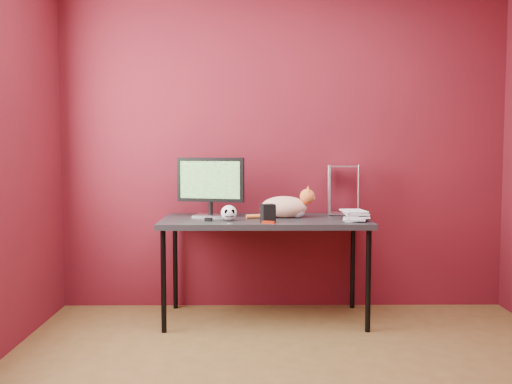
{
  "coord_description": "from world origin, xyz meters",
  "views": [
    {
      "loc": [
        -0.25,
        -2.76,
        1.25
      ],
      "look_at": [
        -0.22,
        1.15,
        0.96
      ],
      "focal_mm": 40.0,
      "sensor_mm": 36.0,
      "label": 1
    }
  ],
  "objects_px": {
    "cat": "(285,207)",
    "speaker": "(268,214)",
    "skull_mug": "(229,213)",
    "monitor": "(210,184)",
    "book_stack": "(345,161)",
    "desk": "(265,225)"
  },
  "relations": [
    {
      "from": "monitor",
      "to": "skull_mug",
      "type": "height_order",
      "value": "monitor"
    },
    {
      "from": "monitor",
      "to": "skull_mug",
      "type": "relative_size",
      "value": 4.44
    },
    {
      "from": "monitor",
      "to": "book_stack",
      "type": "distance_m",
      "value": 1.0
    },
    {
      "from": "monitor",
      "to": "skull_mug",
      "type": "bearing_deg",
      "value": -43.16
    },
    {
      "from": "desk",
      "to": "monitor",
      "type": "distance_m",
      "value": 0.51
    },
    {
      "from": "skull_mug",
      "to": "speaker",
      "type": "relative_size",
      "value": 0.9
    },
    {
      "from": "monitor",
      "to": "speaker",
      "type": "bearing_deg",
      "value": -22.67
    },
    {
      "from": "monitor",
      "to": "book_stack",
      "type": "height_order",
      "value": "book_stack"
    },
    {
      "from": "cat",
      "to": "speaker",
      "type": "bearing_deg",
      "value": -110.7
    },
    {
      "from": "monitor",
      "to": "skull_mug",
      "type": "distance_m",
      "value": 0.33
    },
    {
      "from": "monitor",
      "to": "desk",
      "type": "bearing_deg",
      "value": 1.27
    },
    {
      "from": "monitor",
      "to": "speaker",
      "type": "xyz_separation_m",
      "value": [
        0.42,
        -0.31,
        -0.19
      ]
    },
    {
      "from": "cat",
      "to": "skull_mug",
      "type": "height_order",
      "value": "cat"
    },
    {
      "from": "desk",
      "to": "book_stack",
      "type": "bearing_deg",
      "value": -11.17
    },
    {
      "from": "skull_mug",
      "to": "book_stack",
      "type": "relative_size",
      "value": 0.13
    },
    {
      "from": "skull_mug",
      "to": "book_stack",
      "type": "height_order",
      "value": "book_stack"
    },
    {
      "from": "desk",
      "to": "cat",
      "type": "distance_m",
      "value": 0.2
    },
    {
      "from": "desk",
      "to": "skull_mug",
      "type": "bearing_deg",
      "value": -152.89
    },
    {
      "from": "monitor",
      "to": "cat",
      "type": "bearing_deg",
      "value": 9.36
    },
    {
      "from": "monitor",
      "to": "cat",
      "type": "distance_m",
      "value": 0.57
    },
    {
      "from": "monitor",
      "to": "cat",
      "type": "relative_size",
      "value": 1.0
    },
    {
      "from": "desk",
      "to": "monitor",
      "type": "bearing_deg",
      "value": 167.64
    }
  ]
}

